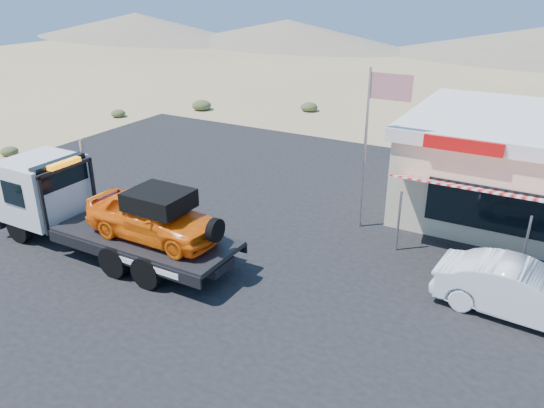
# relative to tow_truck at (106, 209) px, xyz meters

# --- Properties ---
(ground) EXTENTS (120.00, 120.00, 0.00)m
(ground) POSITION_rel_tow_truck_xyz_m (2.15, 1.67, -1.62)
(ground) COLOR #987E56
(ground) RESTS_ON ground
(asphalt_lot) EXTENTS (32.00, 24.00, 0.02)m
(asphalt_lot) POSITION_rel_tow_truck_xyz_m (4.15, 4.67, -1.61)
(asphalt_lot) COLOR black
(asphalt_lot) RESTS_ON ground
(tow_truck) EXTENTS (9.03, 2.68, 3.02)m
(tow_truck) POSITION_rel_tow_truck_xyz_m (0.00, 0.00, 0.00)
(tow_truck) COLOR black
(tow_truck) RESTS_ON asphalt_lot
(white_sedan) EXTENTS (4.77, 1.95, 1.54)m
(white_sedan) POSITION_rel_tow_truck_xyz_m (12.83, 2.84, -0.84)
(white_sedan) COLOR silver
(white_sedan) RESTS_ON asphalt_lot
(flagpole) EXTENTS (1.55, 0.10, 6.00)m
(flagpole) POSITION_rel_tow_truck_xyz_m (7.09, 6.17, 2.14)
(flagpole) COLOR #99999E
(flagpole) RESTS_ON asphalt_lot
(desert_scrub) EXTENTS (26.70, 32.01, 0.74)m
(desert_scrub) POSITION_rel_tow_truck_xyz_m (-9.65, 12.72, -1.32)
(desert_scrub) COLOR #3B4927
(desert_scrub) RESTS_ON ground
(distant_hills) EXTENTS (126.00, 48.00, 4.20)m
(distant_hills) POSITION_rel_tow_truck_xyz_m (-7.62, 56.81, 0.26)
(distant_hills) COLOR #726B59
(distant_hills) RESTS_ON ground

